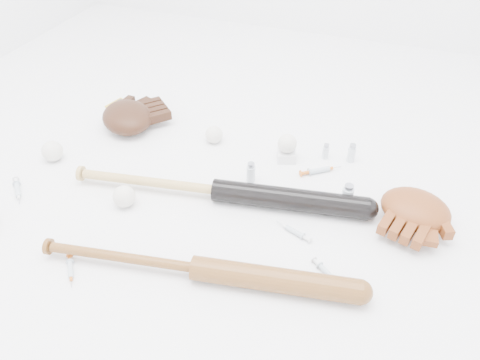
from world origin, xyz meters
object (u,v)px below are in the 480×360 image
(bat_dark, at_px, (217,190))
(glove_dark, at_px, (127,117))
(bat_wood, at_px, (196,268))
(pedestal, at_px, (286,155))

(bat_dark, xyz_separation_m, glove_dark, (-0.49, 0.28, 0.01))
(bat_wood, height_order, pedestal, bat_wood)
(bat_dark, relative_size, glove_dark, 3.70)
(bat_wood, xyz_separation_m, pedestal, (0.09, 0.60, -0.02))
(bat_dark, bearing_deg, bat_wood, -87.19)
(bat_dark, height_order, bat_wood, bat_dark)
(bat_dark, bearing_deg, pedestal, 52.30)
(bat_wood, bearing_deg, pedestal, 72.33)
(glove_dark, relative_size, pedestal, 4.22)
(bat_dark, relative_size, pedestal, 15.60)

